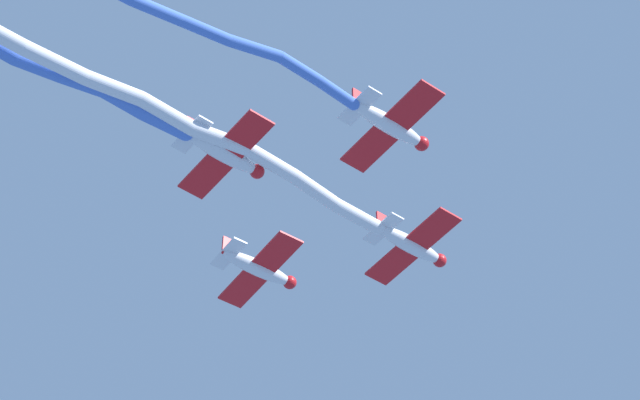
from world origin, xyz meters
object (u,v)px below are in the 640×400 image
(airplane_right_wing, at_px, (391,125))
(airplane_slot, at_px, (225,153))
(airplane_left_wing, at_px, (259,268))
(airplane_lead, at_px, (412,245))

(airplane_right_wing, relative_size, airplane_slot, 1.00)
(airplane_left_wing, bearing_deg, airplane_lead, -44.10)
(airplane_lead, xyz_separation_m, airplane_right_wing, (-6.46, 6.13, 0.30))
(airplane_slot, bearing_deg, airplane_right_wing, -47.53)
(airplane_left_wing, xyz_separation_m, airplane_slot, (-6.45, 6.13, 0.20))
(airplane_slot, bearing_deg, airplane_left_wing, 42.44)
(airplane_left_wing, distance_m, airplane_right_wing, 12.60)
(airplane_lead, height_order, airplane_right_wing, airplane_right_wing)
(airplane_lead, xyz_separation_m, airplane_slot, (-0.32, 12.58, -0.20))
(airplane_lead, bearing_deg, airplane_left_wing, 133.38)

